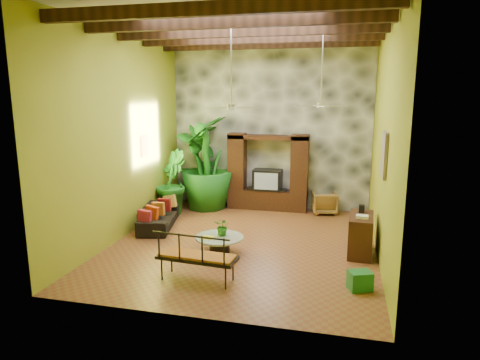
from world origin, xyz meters
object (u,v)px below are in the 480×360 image
(iron_bench, at_px, (196,255))
(coffee_table, at_px, (220,243))
(entertainment_center, at_px, (268,178))
(ceiling_fan_front, at_px, (231,97))
(tall_plant_a, at_px, (198,165))
(ceiling_fan_back, at_px, (321,97))
(side_console, at_px, (361,235))
(tall_plant_b, at_px, (171,182))
(sofa, at_px, (159,217))
(wicker_armchair, at_px, (324,203))
(green_bin, at_px, (360,281))
(tall_plant_c, at_px, (206,163))

(iron_bench, bearing_deg, coffee_table, 93.51)
(entertainment_center, bearing_deg, coffee_table, -95.49)
(ceiling_fan_front, bearing_deg, iron_bench, -96.43)
(tall_plant_a, bearing_deg, ceiling_fan_back, -27.16)
(side_console, bearing_deg, tall_plant_b, 162.50)
(coffee_table, bearing_deg, ceiling_fan_front, 65.50)
(entertainment_center, relative_size, tall_plant_b, 1.28)
(sofa, distance_m, wicker_armchair, 4.82)
(iron_bench, height_order, green_bin, iron_bench)
(sofa, height_order, side_console, side_console)
(sofa, relative_size, coffee_table, 1.84)
(entertainment_center, distance_m, tall_plant_c, 1.92)
(entertainment_center, height_order, green_bin, entertainment_center)
(side_console, height_order, green_bin, side_console)
(tall_plant_b, distance_m, green_bin, 6.54)
(entertainment_center, relative_size, ceiling_fan_front, 1.29)
(ceiling_fan_front, height_order, tall_plant_b, ceiling_fan_front)
(ceiling_fan_front, relative_size, tall_plant_c, 0.66)
(tall_plant_b, relative_size, green_bin, 4.73)
(wicker_armchair, bearing_deg, entertainment_center, -14.79)
(entertainment_center, distance_m, ceiling_fan_front, 4.30)
(sofa, bearing_deg, tall_plant_c, -29.35)
(ceiling_fan_back, distance_m, tall_plant_a, 4.77)
(tall_plant_b, bearing_deg, side_console, -20.99)
(iron_bench, bearing_deg, side_console, 40.76)
(coffee_table, xyz_separation_m, iron_bench, (-0.03, -1.47, 0.28))
(sofa, bearing_deg, coffee_table, -137.44)
(tall_plant_c, bearing_deg, entertainment_center, 9.81)
(ceiling_fan_front, relative_size, tall_plant_a, 0.73)
(ceiling_fan_front, bearing_deg, entertainment_center, 86.76)
(entertainment_center, relative_size, sofa, 1.24)
(iron_bench, bearing_deg, tall_plant_c, 110.50)
(wicker_armchair, distance_m, coffee_table, 4.38)
(tall_plant_a, distance_m, tall_plant_b, 1.30)
(entertainment_center, distance_m, iron_bench, 5.43)
(entertainment_center, distance_m, wicker_armchair, 1.83)
(tall_plant_a, relative_size, tall_plant_c, 0.90)
(ceiling_fan_front, xyz_separation_m, iron_bench, (-0.21, -1.86, -2.86))
(ceiling_fan_front, distance_m, tall_plant_b, 4.21)
(sofa, distance_m, coffee_table, 2.59)
(ceiling_fan_back, relative_size, sofa, 0.96)
(ceiling_fan_front, distance_m, green_bin, 4.51)
(sofa, xyz_separation_m, green_bin, (5.06, -2.58, -0.11))
(tall_plant_a, bearing_deg, tall_plant_c, -42.66)
(entertainment_center, height_order, iron_bench, entertainment_center)
(coffee_table, bearing_deg, entertainment_center, 84.51)
(ceiling_fan_back, height_order, wicker_armchair, ceiling_fan_back)
(sofa, relative_size, tall_plant_b, 1.03)
(ceiling_fan_back, relative_size, side_console, 1.70)
(sofa, distance_m, tall_plant_a, 2.66)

